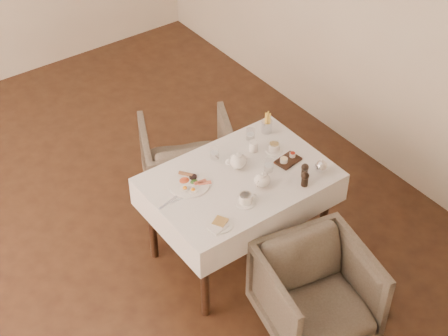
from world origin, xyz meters
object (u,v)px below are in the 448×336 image
(table, at_px, (239,189))
(armchair_far, at_px, (188,161))
(armchair_near, at_px, (316,293))
(teapot_centre, at_px, (238,160))
(breakfast_plate, at_px, (189,183))

(table, distance_m, armchair_far, 0.84)
(armchair_near, distance_m, teapot_centre, 1.06)
(table, height_order, teapot_centre, teapot_centre)
(teapot_centre, bearing_deg, armchair_far, 109.80)
(armchair_far, relative_size, breakfast_plate, 2.57)
(table, bearing_deg, breakfast_plate, 156.80)
(armchair_far, height_order, breakfast_plate, breakfast_plate)
(table, xyz_separation_m, armchair_near, (0.01, -0.85, -0.31))
(armchair_near, distance_m, armchair_far, 1.63)
(teapot_centre, bearing_deg, table, -99.01)
(armchair_near, bearing_deg, breakfast_plate, 120.78)
(armchair_far, bearing_deg, breakfast_plate, 82.51)
(table, relative_size, armchair_near, 1.79)
(armchair_near, relative_size, armchair_far, 0.97)
(armchair_near, bearing_deg, armchair_far, 99.60)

